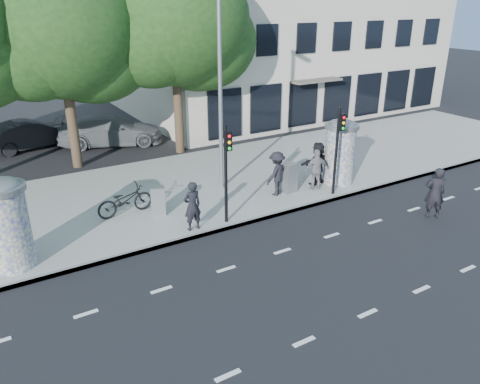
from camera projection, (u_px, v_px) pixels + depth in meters
ground at (311, 272)px, 13.34m from camera, size 120.00×120.00×0.00m
sidewalk at (195, 186)px, 19.24m from camera, size 40.00×8.00×0.15m
curb at (246, 223)px, 16.12m from camera, size 40.00×0.10×0.16m
lane_dash_near at (368, 313)px, 11.60m from camera, size 32.00×0.12×0.01m
lane_dash_far at (282, 251)px, 14.45m from camera, size 32.00×0.12×0.01m
ad_column_left at (6, 222)px, 12.87m from camera, size 1.36×1.36×2.65m
ad_column_right at (340, 150)px, 18.95m from camera, size 1.36×1.36×2.65m
traffic_pole_near at (227, 165)px, 15.20m from camera, size 0.22×0.31×3.40m
traffic_pole_far at (338, 143)px, 17.49m from camera, size 0.22×0.31×3.40m
street_lamp at (221, 70)px, 17.13m from camera, size 0.25×0.93×8.00m
tree_near_left at (59, 29)px, 19.38m from camera, size 6.80×6.80×8.97m
tree_center at (174, 20)px, 21.36m from camera, size 7.00×7.00×9.30m
building at (268, 17)px, 32.56m from camera, size 20.30×15.85×12.00m
ped_b at (192, 206)px, 15.18m from camera, size 0.62×0.42×1.68m
ped_d at (277, 174)px, 17.92m from camera, size 1.27×1.00×1.73m
ped_e at (317, 170)px, 18.43m from camera, size 1.09×0.82×1.66m
ped_f at (317, 163)px, 19.01m from camera, size 1.72×0.91×1.76m
man_road at (435, 193)px, 16.35m from camera, size 0.81×0.74×1.86m
bicycle at (125, 200)px, 16.39m from camera, size 0.88×2.08×1.06m
cabinet_left at (158, 201)px, 16.39m from camera, size 0.59×0.51×1.03m
cabinet_right at (289, 178)px, 18.29m from camera, size 0.61×0.48×1.16m
car_mid at (30, 134)px, 24.07m from camera, size 2.54×4.74×1.48m
car_right at (111, 130)px, 24.66m from camera, size 3.77×5.78×1.56m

